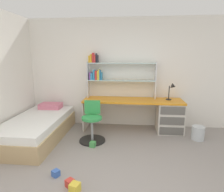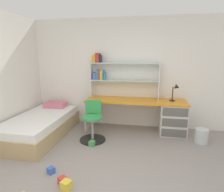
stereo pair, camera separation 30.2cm
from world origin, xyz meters
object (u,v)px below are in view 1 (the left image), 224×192
at_px(bookshelf_hutch, 111,72).
at_px(toy_block_red_2, 70,183).
at_px(toy_block_green_4, 93,144).
at_px(desk_lamp, 172,89).
at_px(toy_block_yellow_0, 75,188).
at_px(desk, 159,114).
at_px(bed_platform, 37,128).
at_px(swivel_chair, 92,126).
at_px(toy_block_blue_1, 56,173).
at_px(waste_bin, 198,133).

distance_m(bookshelf_hutch, toy_block_red_2, 2.61).
bearing_deg(toy_block_green_4, desk_lamp, 31.10).
distance_m(toy_block_yellow_0, toy_block_green_4, 1.22).
bearing_deg(toy_block_green_4, desk, 34.93).
relative_size(desk_lamp, bed_platform, 0.20).
distance_m(swivel_chair, toy_block_green_4, 0.39).
height_order(swivel_chair, bed_platform, swivel_chair).
xyz_separation_m(bookshelf_hutch, bed_platform, (-1.45, -0.85, -1.09)).
distance_m(bookshelf_hutch, toy_block_blue_1, 2.49).
distance_m(desk, desk_lamp, 0.62).
relative_size(toy_block_yellow_0, toy_block_red_2, 1.19).
distance_m(waste_bin, toy_block_yellow_0, 2.72).
height_order(desk_lamp, waste_bin, desk_lamp).
distance_m(toy_block_blue_1, toy_block_green_4, 1.00).
height_order(bed_platform, waste_bin, bed_platform).
xyz_separation_m(desk_lamp, toy_block_yellow_0, (-1.59, -2.19, -0.92)).
bearing_deg(waste_bin, toy_block_red_2, -142.27).
xyz_separation_m(toy_block_yellow_0, toy_block_red_2, (-0.09, 0.09, -0.01)).
distance_m(desk_lamp, toy_block_yellow_0, 2.86).
xyz_separation_m(desk, waste_bin, (0.74, -0.40, -0.27)).
height_order(bookshelf_hutch, toy_block_green_4, bookshelf_hutch).
distance_m(desk_lamp, swivel_chair, 1.92).
bearing_deg(toy_block_green_4, bookshelf_hutch, 78.16).
height_order(bookshelf_hutch, waste_bin, bookshelf_hutch).
bearing_deg(bookshelf_hutch, desk_lamp, -6.54).
relative_size(desk, toy_block_yellow_0, 18.88).
bearing_deg(desk_lamp, toy_block_green_4, -148.90).
xyz_separation_m(desk_lamp, waste_bin, (0.48, -0.43, -0.83)).
relative_size(waste_bin, toy_block_yellow_0, 2.40).
xyz_separation_m(bookshelf_hutch, desk_lamp, (1.37, -0.16, -0.34)).
bearing_deg(bed_platform, toy_block_red_2, -51.07).
relative_size(swivel_chair, toy_block_blue_1, 8.62).
bearing_deg(toy_block_red_2, toy_block_blue_1, 144.54).
bearing_deg(desk, bookshelf_hutch, 170.50).
relative_size(desk, toy_block_blue_1, 23.91).
height_order(bookshelf_hutch, desk_lamp, bookshelf_hutch).
bearing_deg(bookshelf_hutch, toy_block_green_4, -101.84).
height_order(bed_platform, toy_block_blue_1, bed_platform).
height_order(bed_platform, toy_block_green_4, bed_platform).
xyz_separation_m(bookshelf_hutch, toy_block_yellow_0, (-0.22, -2.35, -1.25)).
xyz_separation_m(bed_platform, waste_bin, (3.30, 0.26, -0.08)).
relative_size(bookshelf_hutch, swivel_chair, 1.97).
relative_size(toy_block_red_2, toy_block_green_4, 0.96).
relative_size(desk_lamp, waste_bin, 1.35).
distance_m(bookshelf_hutch, toy_block_green_4, 1.71).
xyz_separation_m(swivel_chair, waste_bin, (2.15, 0.26, -0.18)).
relative_size(bed_platform, toy_block_blue_1, 21.11).
height_order(desk, desk_lamp, desk_lamp).
bearing_deg(toy_block_green_4, toy_block_blue_1, -110.24).
bearing_deg(swivel_chair, bookshelf_hutch, 70.52).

